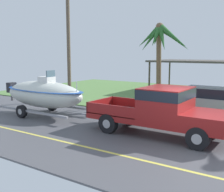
# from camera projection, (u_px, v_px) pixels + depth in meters

# --- Properties ---
(pickup_truck_towing) EXTENTS (5.81, 2.03, 1.93)m
(pickup_truck_towing) POSITION_uv_depth(u_px,v_px,m) (165.00, 109.00, 11.00)
(pickup_truck_towing) COLOR maroon
(pickup_truck_towing) RESTS_ON ground
(boat_on_trailer) EXTENTS (6.26, 2.33, 2.37)m
(boat_on_trailer) POSITION_uv_depth(u_px,v_px,m) (44.00, 94.00, 14.73)
(boat_on_trailer) COLOR gray
(boat_on_trailer) RESTS_ON ground
(parked_sedan_near) EXTENTS (4.63, 1.92, 1.38)m
(parked_sedan_near) POSITION_uv_depth(u_px,v_px,m) (212.00, 101.00, 15.35)
(parked_sedan_near) COLOR #99999E
(parked_sedan_near) RESTS_ON ground
(carport_awning) EXTENTS (6.92, 4.61, 2.65)m
(carport_awning) POSITION_uv_depth(u_px,v_px,m) (198.00, 62.00, 22.23)
(carport_awning) COLOR #4C4238
(carport_awning) RESTS_ON ground
(palm_tree_near_left) EXTENTS (3.34, 2.50, 4.98)m
(palm_tree_near_left) POSITION_uv_depth(u_px,v_px,m) (161.00, 42.00, 16.56)
(palm_tree_near_left) COLOR brown
(palm_tree_near_left) RESTS_ON ground
(utility_pole) EXTENTS (0.24, 1.80, 8.33)m
(utility_pole) POSITION_uv_depth(u_px,v_px,m) (68.00, 36.00, 18.62)
(utility_pole) COLOR brown
(utility_pole) RESTS_ON ground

